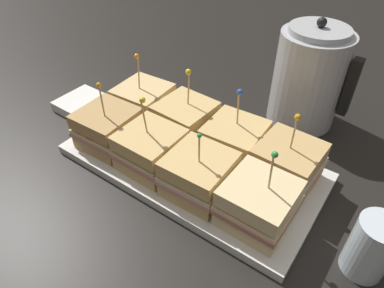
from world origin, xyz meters
The scene contains 13 objects.
ground_plane centered at (0.00, 0.00, 0.00)m, with size 6.00×6.00×0.00m, color black.
serving_platter centered at (0.00, 0.00, 0.01)m, with size 0.51×0.26×0.02m.
sandwich_front_far_left centered at (-0.17, -0.06, 0.06)m, with size 0.12×0.12×0.15m.
sandwich_front_center_left centered at (-0.06, -0.06, 0.06)m, with size 0.11×0.11×0.15m.
sandwich_front_center_right centered at (0.06, -0.06, 0.06)m, with size 0.11×0.11×0.14m.
sandwich_front_far_right centered at (0.17, -0.06, 0.06)m, with size 0.11×0.11×0.15m.
sandwich_back_far_left centered at (-0.18, 0.06, 0.06)m, with size 0.12×0.12×0.16m.
sandwich_back_center_left centered at (-0.06, 0.06, 0.06)m, with size 0.12×0.12×0.15m.
sandwich_back_center_right centered at (0.06, 0.06, 0.05)m, with size 0.12×0.12×0.15m.
sandwich_back_far_right centered at (0.17, 0.06, 0.06)m, with size 0.12×0.12×0.15m.
kettle_steel centered at (0.11, 0.28, 0.11)m, with size 0.17×0.15×0.24m.
drinking_glass centered at (0.34, -0.03, 0.05)m, with size 0.06×0.06×0.10m.
napkin_stack centered at (-0.34, 0.01, 0.01)m, with size 0.11×0.11×0.02m.
Camera 1 is at (0.29, -0.41, 0.48)m, focal length 32.00 mm.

